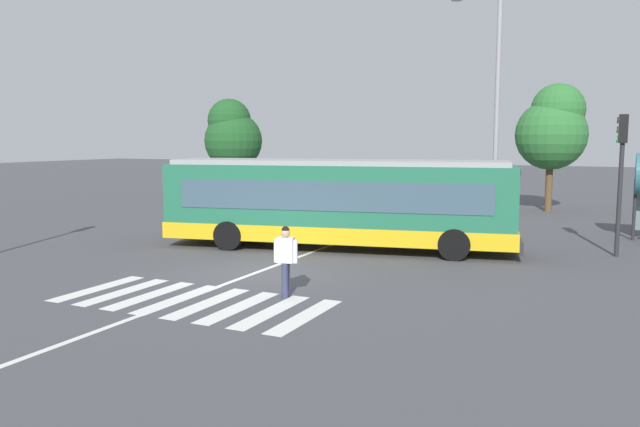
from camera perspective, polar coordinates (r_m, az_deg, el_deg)
The scene contains 12 objects.
ground_plane at distance 17.88m, azimuth -5.67°, elevation -5.39°, with size 160.00×160.00×0.00m, color #47474C.
city_transit_bus at distance 21.46m, azimuth 1.61°, elevation 0.96°, with size 12.26×4.84×3.06m.
pedestrian_crossing_street at distance 14.92m, azimuth -3.14°, elevation -4.01°, with size 0.57×0.34×1.72m.
parked_car_white at distance 33.73m, azimuth 1.51°, elevation 1.68°, with size 2.08×4.60×1.35m.
parked_car_charcoal at distance 32.68m, azimuth 5.40°, elevation 1.49°, with size 1.91×4.52×1.35m.
parked_car_black at distance 32.18m, azimuth 10.31°, elevation 1.32°, with size 1.94×4.53×1.35m.
traffic_light_far_corner at distance 22.06m, azimuth 25.71°, elevation 4.27°, with size 0.33×0.32×4.54m.
twin_arm_street_lamp at distance 26.98m, azimuth 15.85°, elevation 11.11°, with size 4.06×0.32×9.78m.
background_tree_left at distance 39.53m, azimuth -8.00°, elevation 7.08°, with size 3.57×3.57×6.25m.
background_tree_right at distance 34.78m, azimuth 20.43°, elevation 7.32°, with size 3.62×3.62×6.62m.
crosswalk_painted_stripes at distance 15.05m, azimuth -11.49°, elevation -7.81°, with size 6.33×2.93×0.01m.
lane_center_line at distance 19.61m, azimuth -2.79°, elevation -4.28°, with size 0.16×24.00×0.01m, color silver.
Camera 1 is at (9.05, -14.96, 3.76)m, focal length 35.19 mm.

